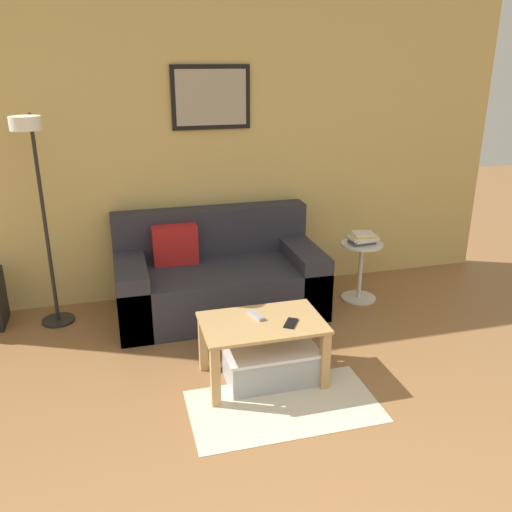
% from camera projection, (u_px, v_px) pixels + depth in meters
% --- Properties ---
extents(wall_back, '(5.60, 0.09, 2.55)m').
position_uv_depth(wall_back, '(191.00, 148.00, 4.50)').
color(wall_back, '#D6B76B').
rests_on(wall_back, ground_plane).
extents(area_rug, '(1.14, 0.62, 0.01)m').
position_uv_depth(area_rug, '(284.00, 406.00, 3.29)').
color(area_rug, beige).
rests_on(area_rug, ground_plane).
extents(couch, '(1.64, 0.85, 0.80)m').
position_uv_depth(couch, '(218.00, 278.00, 4.47)').
color(couch, '#2D2D38').
rests_on(couch, ground_plane).
extents(coffee_table, '(0.78, 0.50, 0.42)m').
position_uv_depth(coffee_table, '(262.00, 334.00, 3.47)').
color(coffee_table, tan).
rests_on(coffee_table, ground_plane).
extents(storage_bin, '(0.60, 0.37, 0.24)m').
position_uv_depth(storage_bin, '(270.00, 363.00, 3.52)').
color(storage_bin, '#9EA3A8').
rests_on(storage_bin, ground_plane).
extents(floor_lamp, '(0.25, 0.52, 1.63)m').
position_uv_depth(floor_lamp, '(37.00, 189.00, 3.80)').
color(floor_lamp, black).
rests_on(floor_lamp, ground_plane).
extents(side_table, '(0.35, 0.35, 0.51)m').
position_uv_depth(side_table, '(361.00, 266.00, 4.65)').
color(side_table, silver).
rests_on(side_table, ground_plane).
extents(book_stack, '(0.24, 0.18, 0.10)m').
position_uv_depth(book_stack, '(363.00, 238.00, 4.55)').
color(book_stack, '#4C4C51').
rests_on(book_stack, side_table).
extents(remote_control, '(0.08, 0.16, 0.02)m').
position_uv_depth(remote_control, '(256.00, 315.00, 3.50)').
color(remote_control, '#99999E').
rests_on(remote_control, coffee_table).
extents(cell_phone, '(0.13, 0.15, 0.01)m').
position_uv_depth(cell_phone, '(291.00, 323.00, 3.41)').
color(cell_phone, black).
rests_on(cell_phone, coffee_table).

